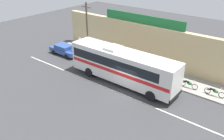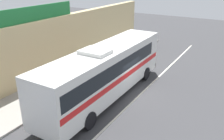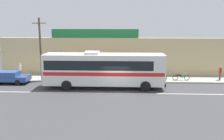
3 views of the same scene
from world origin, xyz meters
name	(u,v)px [view 3 (image 3 of 3)]	position (x,y,z in m)	size (l,w,h in m)	color
ground_plane	(116,91)	(0.00, 0.00, 0.00)	(70.00, 70.00, 0.00)	#3A3A3D
sidewalk_slab	(117,79)	(0.00, 5.20, 0.07)	(30.00, 3.60, 0.14)	gray
storefront_facade	(118,57)	(0.00, 7.35, 2.40)	(30.00, 0.70, 4.80)	tan
storefront_billboard	(95,33)	(-2.91, 7.35, 5.35)	(10.95, 0.12, 1.10)	#1E7538
road_center_stripe	(116,93)	(0.00, -0.80, 0.00)	(30.00, 0.14, 0.01)	silver
intercity_bus	(103,68)	(-1.38, 1.16, 2.07)	(12.28, 2.68, 3.78)	silver
parked_car	(9,77)	(-12.03, 2.55, 0.74)	(4.38, 1.87, 1.37)	#2D4C93
utility_pole	(41,48)	(-8.70, 3.74, 3.82)	(1.60, 0.22, 7.10)	brown
motorcycle_purple	(159,77)	(4.78, 4.27, 0.57)	(1.90, 0.56, 0.94)	black
motorcycle_orange	(181,77)	(7.33, 4.34, 0.57)	(1.96, 0.56, 0.94)	black
pedestrian_far_left	(220,72)	(11.87, 4.62, 1.12)	(0.30, 0.48, 1.68)	brown
pedestrian_by_curb	(20,69)	(-11.94, 5.40, 1.09)	(0.30, 0.48, 1.64)	navy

